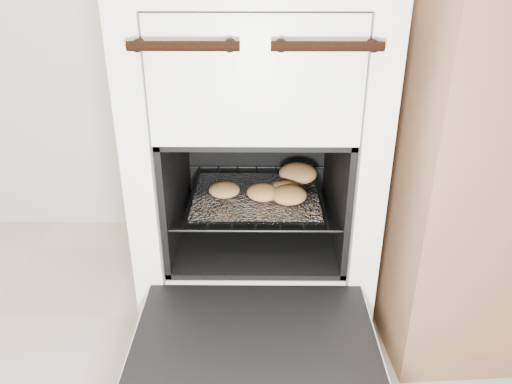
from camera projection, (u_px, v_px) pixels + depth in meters
stove at (256, 154)px, 1.29m from camera, size 0.55×0.61×0.84m
oven_door at (255, 349)px, 0.97m from camera, size 0.49×0.38×0.03m
oven_rack at (256, 195)px, 1.28m from camera, size 0.40×0.38×0.01m
foil_sheet at (256, 196)px, 1.26m from camera, size 0.31×0.27×0.01m
baked_rolls at (279, 185)px, 1.26m from camera, size 0.32×0.25×0.05m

